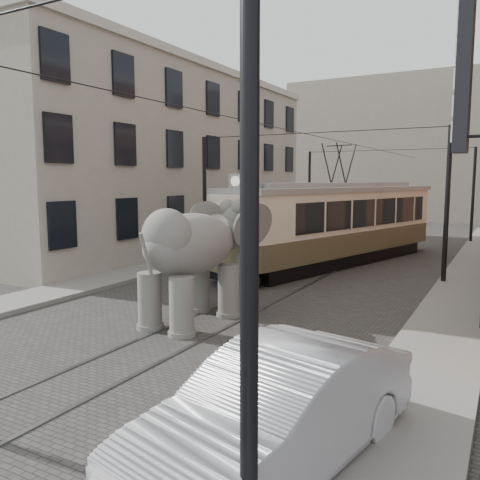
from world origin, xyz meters
The scene contains 10 objects.
ground centered at (0.00, 0.00, 0.00)m, with size 120.00×120.00×0.00m, color #3A3836.
tram_rails centered at (0.00, 0.00, 0.01)m, with size 1.54×80.00×0.02m, color slate, non-canonical shape.
sidewalk_right centered at (6.00, 0.00, 0.07)m, with size 2.00×60.00×0.15m, color slate.
sidewalk_left centered at (-6.50, 0.00, 0.07)m, with size 2.00×60.00×0.15m, color slate.
stucco_building centered at (-11.00, 10.00, 5.00)m, with size 7.00×24.00×10.00m, color gray.
distant_block centered at (0.00, 40.00, 7.00)m, with size 28.00×10.00×14.00m, color gray.
catenary centered at (-0.20, 5.00, 3.00)m, with size 11.00×30.20×6.00m, color black, non-canonical shape.
tram centered at (0.13, 8.69, 2.81)m, with size 2.93×14.18×5.63m, color beige, non-canonical shape.
elephant centered at (-0.43, -2.77, 1.71)m, with size 3.08×5.59×3.42m, color #64615C, non-canonical shape.
parked_car centered at (4.66, -8.12, 0.84)m, with size 1.80×5.12×1.69m, color #A09FA3.
Camera 1 is at (7.31, -14.03, 4.00)m, focal length 37.06 mm.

